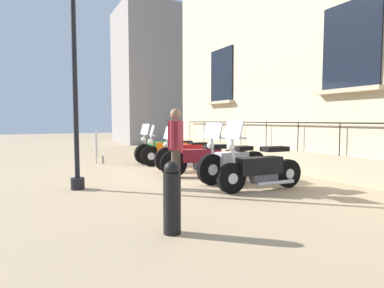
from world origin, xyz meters
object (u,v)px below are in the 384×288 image
pedestrian_standing (176,144)px  motorcycle_red (188,155)px  motorcycle_black (260,169)px  motorcycle_green (163,150)px  crowd_barrier (96,144)px  motorcycle_orange (172,151)px  lamppost (74,28)px  motorcycle_maroon (203,159)px  bollard (172,197)px  motorcycle_silver (233,163)px

pedestrian_standing → motorcycle_red: bearing=-121.8°
motorcycle_black → pedestrian_standing: bearing=-29.7°
motorcycle_green → motorcycle_red: 1.99m
motorcycle_black → crowd_barrier: (1.99, -6.93, 0.12)m
motorcycle_orange → pedestrian_standing: size_ratio=1.20×
motorcycle_red → motorcycle_orange: bearing=-90.9°
lamppost → motorcycle_maroon: bearing=-176.7°
motorcycle_green → motorcycle_maroon: motorcycle_green is taller
motorcycle_orange → crowd_barrier: bearing=-56.9°
motorcycle_green → motorcycle_maroon: (0.10, 3.00, -0.00)m
crowd_barrier → pedestrian_standing: 6.10m
motorcycle_black → bollard: (2.62, 1.50, 0.02)m
motorcycle_green → motorcycle_silver: bearing=91.9°
motorcycle_red → crowd_barrier: bearing=-65.3°
motorcycle_green → bollard: (2.48, 6.49, 0.03)m
motorcycle_green → bollard: bearing=69.1°
motorcycle_silver → lamppost: size_ratio=0.40×
motorcycle_black → crowd_barrier: 7.21m
bollard → pedestrian_standing: pedestrian_standing is taller
motorcycle_green → motorcycle_red: motorcycle_green is taller
crowd_barrier → motorcycle_green: bearing=133.6°
lamppost → motorcycle_red: bearing=-159.3°
motorcycle_green → motorcycle_maroon: size_ratio=0.96×
motorcycle_red → lamppost: size_ratio=0.41×
motorcycle_orange → motorcycle_silver: bearing=92.8°
motorcycle_orange → motorcycle_red: (0.02, 1.12, -0.02)m
motorcycle_silver → lamppost: (3.32, -0.83, 2.84)m
lamppost → bollard: (-0.71, 3.31, -2.82)m
motorcycle_orange → motorcycle_red: bearing=89.1°
motorcycle_orange → bollard: motorcycle_orange is taller
motorcycle_silver → bollard: size_ratio=2.10×
motorcycle_silver → bollard: bearing=43.5°
motorcycle_red → motorcycle_silver: bearing=94.9°
motorcycle_maroon → pedestrian_standing: size_ratio=1.29×
motorcycle_red → lamppost: lamppost is taller
pedestrian_standing → motorcycle_green: bearing=-108.3°
motorcycle_black → lamppost: bearing=-28.6°
motorcycle_green → motorcycle_red: bearing=88.9°
pedestrian_standing → motorcycle_orange: bearing=-112.4°
bollard → motorcycle_maroon: bearing=-124.3°
pedestrian_standing → lamppost: bearing=-27.7°
motorcycle_orange → crowd_barrier: 3.35m
motorcycle_maroon → motorcycle_silver: size_ratio=1.11×
motorcycle_black → pedestrian_standing: 1.81m
motorcycle_red → motorcycle_silver: size_ratio=1.02×
motorcycle_green → lamppost: (3.19, 3.18, 2.85)m
motorcycle_red → motorcycle_maroon: motorcycle_red is taller
motorcycle_green → motorcycle_orange: 0.87m
lamppost → motorcycle_green: bearing=-135.1°
motorcycle_black → pedestrian_standing: pedestrian_standing is taller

